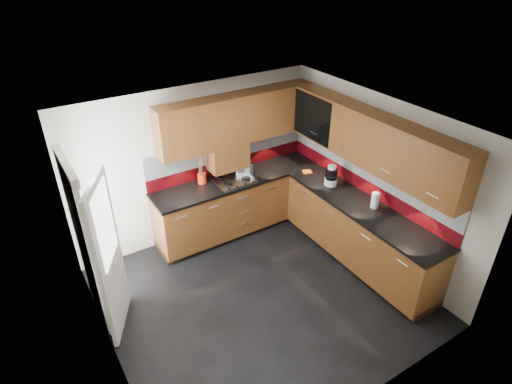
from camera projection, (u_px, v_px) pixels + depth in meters
room at (262, 201)px, 4.92m from camera, size 4.00×3.80×2.64m
base_cabinets at (294, 219)px, 6.47m from camera, size 2.70×3.20×0.95m
countertop at (296, 192)px, 6.21m from camera, size 2.72×3.22×0.04m
backsplash at (300, 165)px, 6.32m from camera, size 2.70×3.20×0.54m
upper_cabinets at (306, 129)px, 5.87m from camera, size 2.50×3.20×0.72m
extractor_hood at (228, 156)px, 6.42m from camera, size 0.60×0.33×0.40m
glass_cabinet at (320, 114)px, 6.28m from camera, size 0.32×0.80×0.66m
back_door at (95, 250)px, 4.88m from camera, size 0.42×1.19×2.04m
gas_hob at (234, 179)px, 6.47m from camera, size 0.59×0.52×0.05m
utensil_pot at (202, 177)px, 6.35m from camera, size 0.13×0.13×0.46m
toaster at (243, 168)px, 6.62m from camera, size 0.31×0.23×0.20m
food_processor at (331, 176)px, 6.29m from camera, size 0.19×0.19×0.31m
paper_towel at (375, 200)px, 5.77m from camera, size 0.14×0.14×0.22m
orange_cloth at (307, 172)px, 6.69m from camera, size 0.17×0.16×0.01m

